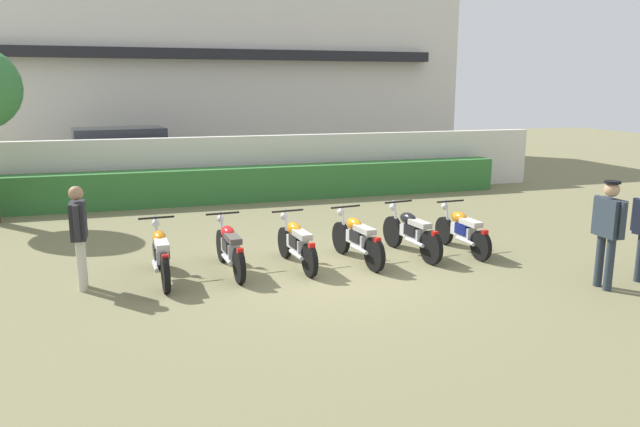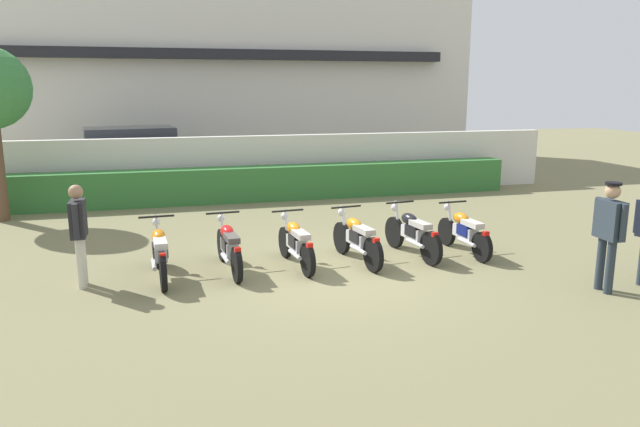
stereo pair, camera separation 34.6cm
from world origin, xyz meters
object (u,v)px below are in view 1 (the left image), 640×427
(motorcycle_in_row_0, at_px, (161,253))
(motorcycle_in_row_2, at_px, (297,243))
(motorcycle_in_row_4, at_px, (411,232))
(motorcycle_in_row_1, at_px, (230,247))
(motorcycle_in_row_5, at_px, (462,230))
(inspector_person, at_px, (79,229))
(motorcycle_in_row_3, at_px, (357,238))
(parked_car, at_px, (126,158))
(officer_0, at_px, (608,225))

(motorcycle_in_row_0, bearing_deg, motorcycle_in_row_2, -91.21)
(motorcycle_in_row_2, xyz_separation_m, motorcycle_in_row_4, (2.27, 0.09, 0.01))
(motorcycle_in_row_1, height_order, motorcycle_in_row_5, motorcycle_in_row_1)
(motorcycle_in_row_0, xyz_separation_m, inspector_person, (-1.21, -0.09, 0.52))
(motorcycle_in_row_2, xyz_separation_m, motorcycle_in_row_3, (1.13, -0.03, 0.01))
(parked_car, distance_m, motorcycle_in_row_1, 10.01)
(parked_car, distance_m, motorcycle_in_row_2, 10.33)
(motorcycle_in_row_5, bearing_deg, motorcycle_in_row_4, 81.82)
(parked_car, xyz_separation_m, inspector_person, (-0.57, -10.05, 0.04))
(motorcycle_in_row_0, relative_size, motorcycle_in_row_4, 1.02)
(parked_car, xyz_separation_m, motorcycle_in_row_5, (6.28, -9.88, -0.50))
(motorcycle_in_row_4, relative_size, inspector_person, 1.17)
(motorcycle_in_row_1, height_order, officer_0, officer_0)
(inspector_person, bearing_deg, motorcycle_in_row_0, 4.13)
(inspector_person, distance_m, officer_0, 8.27)
(motorcycle_in_row_2, height_order, inspector_person, inspector_person)
(motorcycle_in_row_5, height_order, inspector_person, inspector_person)
(motorcycle_in_row_1, height_order, motorcycle_in_row_3, motorcycle_in_row_3)
(motorcycle_in_row_0, height_order, motorcycle_in_row_3, motorcycle_in_row_0)
(parked_car, relative_size, officer_0, 2.72)
(motorcycle_in_row_1, distance_m, motorcycle_in_row_5, 4.49)
(inspector_person, bearing_deg, motorcycle_in_row_1, 5.08)
(motorcycle_in_row_1, relative_size, inspector_person, 1.17)
(motorcycle_in_row_3, bearing_deg, inspector_person, 83.78)
(parked_car, bearing_deg, motorcycle_in_row_1, -87.29)
(motorcycle_in_row_0, relative_size, motorcycle_in_row_1, 1.02)
(officer_0, bearing_deg, motorcycle_in_row_5, -64.83)
(motorcycle_in_row_4, bearing_deg, motorcycle_in_row_0, 84.51)
(parked_car, bearing_deg, motorcycle_in_row_5, -65.21)
(parked_car, xyz_separation_m, motorcycle_in_row_3, (4.11, -9.92, -0.49))
(motorcycle_in_row_4, bearing_deg, motorcycle_in_row_3, 88.52)
(motorcycle_in_row_1, xyz_separation_m, officer_0, (5.55, -2.59, 0.59))
(officer_0, bearing_deg, motorcycle_in_row_1, -22.52)
(motorcycle_in_row_5, bearing_deg, officer_0, -160.56)
(motorcycle_in_row_3, xyz_separation_m, officer_0, (3.24, -2.51, 0.58))
(motorcycle_in_row_5, height_order, officer_0, officer_0)
(motorcycle_in_row_1, bearing_deg, inspector_person, 90.89)
(motorcycle_in_row_2, bearing_deg, officer_0, -125.89)
(parked_car, height_order, motorcycle_in_row_1, parked_car)
(motorcycle_in_row_1, distance_m, inspector_person, 2.44)
(motorcycle_in_row_3, xyz_separation_m, motorcycle_in_row_5, (2.17, 0.03, -0.01))
(motorcycle_in_row_1, distance_m, motorcycle_in_row_4, 3.45)
(parked_car, distance_m, motorcycle_in_row_4, 11.12)
(motorcycle_in_row_3, distance_m, motorcycle_in_row_4, 1.15)
(motorcycle_in_row_5, bearing_deg, motorcycle_in_row_2, 86.76)
(officer_0, bearing_deg, motorcycle_in_row_2, -27.74)
(motorcycle_in_row_1, height_order, motorcycle_in_row_2, motorcycle_in_row_1)
(motorcycle_in_row_0, xyz_separation_m, motorcycle_in_row_1, (1.16, 0.12, -0.01))
(motorcycle_in_row_4, relative_size, motorcycle_in_row_5, 1.06)
(parked_car, distance_m, motorcycle_in_row_5, 11.72)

